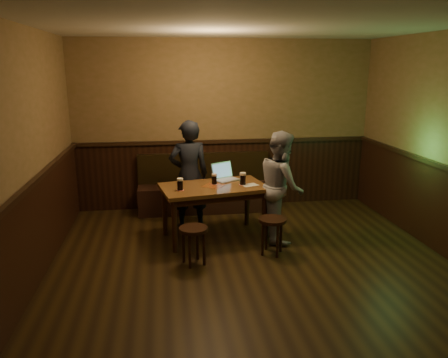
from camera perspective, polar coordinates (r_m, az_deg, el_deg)
room at (r=4.74m, az=4.85°, el=0.29°), size 5.04×6.04×2.84m
bench at (r=7.32m, az=-2.51°, el=-1.73°), size 2.20×0.50×0.95m
pub_table at (r=6.04m, az=-1.38°, el=-1.81°), size 1.54×1.05×0.77m
stool_left at (r=5.34m, az=-4.00°, el=-7.29°), size 0.46×0.46×0.47m
stool_right at (r=5.64m, az=6.32°, el=-6.06°), size 0.44×0.44×0.48m
pint_left at (r=5.81m, az=-5.76°, el=-0.68°), size 0.11×0.11×0.17m
pint_mid at (r=6.06m, az=-1.28°, el=-0.01°), size 0.10×0.10×0.15m
pint_right at (r=6.05m, az=2.47°, el=0.05°), size 0.11×0.11×0.17m
laptop at (r=6.32m, az=0.08°, el=0.46°), size 0.44×0.41×0.24m
menu at (r=6.06m, az=3.40°, el=-0.78°), size 0.26×0.22×0.00m
person_suit at (r=6.44m, az=-4.60°, el=0.55°), size 0.63×0.45×1.62m
person_grey at (r=6.06m, az=7.47°, el=-0.90°), size 0.61×0.77×1.52m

